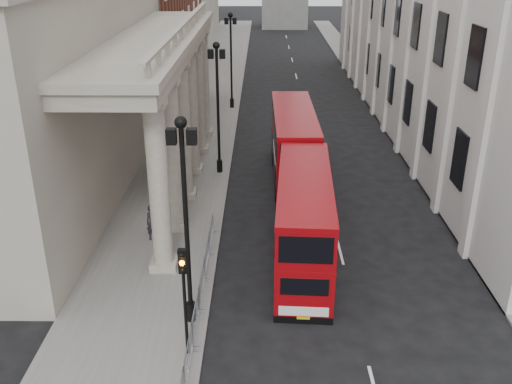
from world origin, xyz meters
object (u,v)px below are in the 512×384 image
lamp_post_north (231,54)px  pedestrian_b (162,183)px  lamp_post_mid (218,100)px  traffic_light (184,283)px  bus_far (294,144)px  bus_near (304,219)px  pedestrian_c (189,156)px  lamp_post_south (186,210)px  pedestrian_a (153,222)px

lamp_post_north → pedestrian_b: 20.57m
lamp_post_mid → traffic_light: size_ratio=1.93×
bus_far → pedestrian_b: 8.53m
bus_near → pedestrian_c: (-6.72, 11.86, -1.23)m
pedestrian_c → pedestrian_b: bearing=-89.8°
lamp_post_south → traffic_light: (0.10, -2.02, -1.80)m
pedestrian_a → pedestrian_c: (0.65, 9.93, -0.06)m
lamp_post_north → bus_near: 27.73m
lamp_post_mid → traffic_light: 18.11m
lamp_post_mid → bus_far: 5.47m
pedestrian_b → pedestrian_c: pedestrian_c is taller
pedestrian_a → bus_near: bearing=-45.8°
bus_near → pedestrian_a: bus_near is taller
lamp_post_north → pedestrian_a: 25.70m
traffic_light → pedestrian_a: size_ratio=2.34×
lamp_post_mid → bus_far: size_ratio=0.81×
pedestrian_b → lamp_post_north: bearing=-130.9°
lamp_post_north → lamp_post_mid: bearing=-90.0°
bus_near → pedestrian_c: bearing=122.7°
traffic_light → pedestrian_b: 14.61m
bus_near → bus_far: (0.04, 10.30, 0.10)m
lamp_post_south → lamp_post_north: size_ratio=1.00×
pedestrian_b → pedestrian_c: 4.73m
bus_far → pedestrian_a: bus_far is taller
bus_far → pedestrian_c: bearing=166.4°
traffic_light → bus_far: bearing=74.9°
traffic_light → lamp_post_mid: bearing=90.3°
lamp_post_south → pedestrian_c: bearing=96.9°
bus_far → pedestrian_a: bearing=-132.2°
lamp_post_south → bus_far: 16.04m
lamp_post_south → traffic_light: 2.71m
lamp_post_south → bus_near: size_ratio=0.84×
bus_far → pedestrian_c: 7.06m
traffic_light → pedestrian_a: 9.41m
bus_far → pedestrian_b: (-7.84, -3.05, -1.39)m
lamp_post_mid → pedestrian_a: bearing=-106.1°
lamp_post_north → pedestrian_a: lamp_post_north is taller
bus_near → pedestrian_a: 7.71m
lamp_post_south → lamp_post_mid: (0.00, 16.00, 0.00)m
lamp_post_south → pedestrian_b: 13.08m
lamp_post_south → pedestrian_c: size_ratio=4.81×
bus_near → bus_far: bus_far is taller
bus_far → lamp_post_mid: bearing=168.7°
lamp_post_north → traffic_light: 34.07m
lamp_post_north → bus_far: 17.73m
lamp_post_mid → pedestrian_b: size_ratio=5.17×
lamp_post_south → bus_near: lamp_post_south is taller
lamp_post_south → pedestrian_a: lamp_post_south is taller
lamp_post_mid → bus_near: 12.43m
lamp_post_mid → pedestrian_b: bearing=-128.3°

